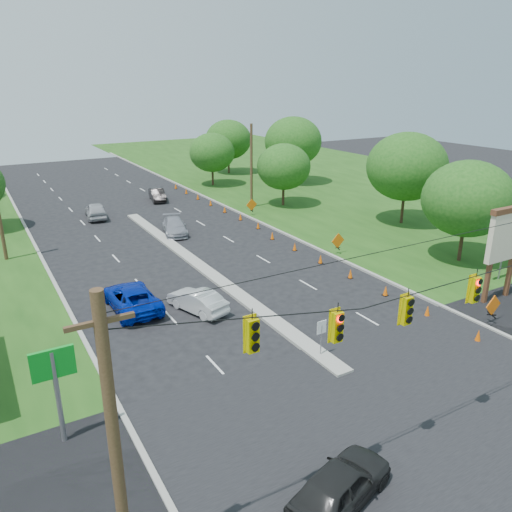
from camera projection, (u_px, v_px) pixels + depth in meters
ground at (408, 423)px, 20.62m from camera, size 160.00×160.00×0.00m
grass_right at (472, 217)px, 51.11m from camera, size 40.00×160.00×0.06m
cross_street at (408, 423)px, 20.62m from camera, size 160.00×14.00×0.02m
curb_left at (39, 255)px, 40.25m from camera, size 0.25×110.00×0.16m
curb_right at (255, 221)px, 49.82m from camera, size 0.25×110.00×0.16m
median at (200, 267)px, 37.71m from camera, size 1.00×34.00×0.18m
median_sign at (321, 331)px, 25.01m from camera, size 0.55×0.06×2.05m
signal_span at (442, 325)px, 18.11m from camera, size 25.60×0.32×9.00m
utility_pole_far_right at (251, 167)px, 53.52m from camera, size 0.28×0.28×9.00m
pylon_sign at (505, 239)px, 31.10m from camera, size 5.90×2.30×6.12m
cone_0 at (478, 336)px, 26.89m from camera, size 0.32×0.32×0.70m
cone_1 at (427, 311)px, 29.74m from camera, size 0.32×0.32×0.70m
cone_2 at (386, 291)px, 32.59m from camera, size 0.32×0.32×0.70m
cone_3 at (350, 274)px, 35.44m from camera, size 0.32×0.32×0.70m
cone_4 at (321, 259)px, 38.29m from camera, size 0.32×0.32×0.70m
cone_5 at (295, 247)px, 41.14m from camera, size 0.32×0.32×0.70m
cone_6 at (272, 236)px, 43.99m from camera, size 0.32×0.32×0.70m
cone_7 at (258, 225)px, 47.12m from camera, size 0.32×0.32×0.70m
cone_8 at (240, 217)px, 49.97m from camera, size 0.32×0.32×0.70m
cone_9 at (225, 209)px, 52.82m from camera, size 0.32×0.32×0.70m
cone_10 at (211, 203)px, 55.67m from camera, size 0.32×0.32×0.70m
cone_11 at (198, 197)px, 58.52m from camera, size 0.32×0.32×0.70m
cone_12 at (186, 191)px, 61.37m from camera, size 0.32×0.32×0.70m
cone_13 at (176, 186)px, 64.21m from camera, size 0.32×0.32×0.70m
work_sign_0 at (493, 306)px, 28.62m from camera, size 1.27×0.58×1.37m
work_sign_1 at (338, 241)px, 40.02m from camera, size 1.27×0.58×1.37m
work_sign_2 at (252, 205)px, 51.42m from camera, size 1.27×0.58×1.37m
tree_7 at (468, 199)px, 37.25m from camera, size 6.72×6.72×7.84m
tree_8 at (407, 167)px, 47.07m from camera, size 7.56×7.56×8.82m
tree_9 at (284, 167)px, 54.42m from camera, size 5.88×5.88×6.86m
tree_10 at (293, 141)px, 65.93m from camera, size 7.56×7.56×8.82m
tree_11 at (228, 140)px, 73.20m from camera, size 6.72×6.72×7.84m
tree_12 at (212, 153)px, 64.87m from camera, size 5.88×5.88×6.86m
black_sedan at (340, 484)px, 16.51m from camera, size 4.76×3.04×1.51m
white_sedan at (197, 301)px, 30.30m from camera, size 2.69×4.46×1.39m
blue_pickup at (132, 298)px, 30.53m from camera, size 2.57×5.56×1.54m
silver_car_far at (175, 226)px, 45.52m from camera, size 3.12×5.15×1.40m
silver_car_oncoming at (96, 210)px, 50.56m from camera, size 2.51×4.92×1.60m
dark_car_receding at (157, 195)px, 57.85m from camera, size 2.27×4.51×1.42m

